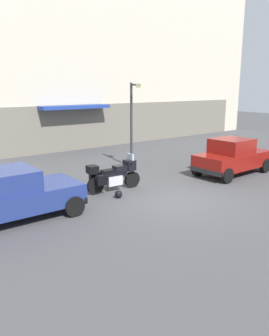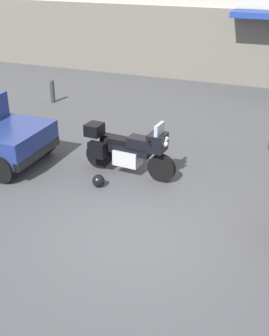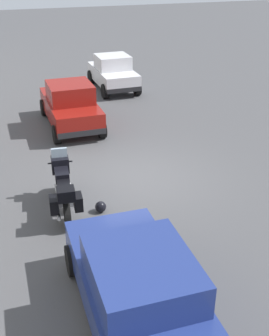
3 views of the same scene
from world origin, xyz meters
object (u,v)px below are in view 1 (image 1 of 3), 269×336
(motorcycle, at_px, (113,175))
(helmet, at_px, (119,194))
(car_hatchback_near, at_px, (232,157))
(car_sedan_far, at_px, (4,196))
(streetlamp_curbside, at_px, (133,116))

(motorcycle, relative_size, helmet, 8.09)
(car_hatchback_near, xyz_separation_m, car_sedan_far, (-9.93, 0.64, -0.03))
(car_hatchback_near, height_order, streetlamp_curbside, streetlamp_curbside)
(helmet, xyz_separation_m, streetlamp_curbside, (3.30, 3.38, 2.39))
(car_sedan_far, bearing_deg, streetlamp_curbside, -156.34)
(motorcycle, height_order, streetlamp_curbside, streetlamp_curbside)
(motorcycle, height_order, car_hatchback_near, car_hatchback_near)
(car_sedan_far, relative_size, streetlamp_curbside, 1.12)
(helmet, bearing_deg, streetlamp_curbside, 45.65)
(helmet, bearing_deg, car_sedan_far, 176.26)
(car_hatchback_near, bearing_deg, streetlamp_curbside, 124.98)
(car_hatchback_near, bearing_deg, motorcycle, 166.91)
(motorcycle, bearing_deg, streetlamp_curbside, 45.34)
(helmet, height_order, streetlamp_curbside, streetlamp_curbside)
(helmet, xyz_separation_m, car_sedan_far, (-3.90, 0.26, 0.64))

